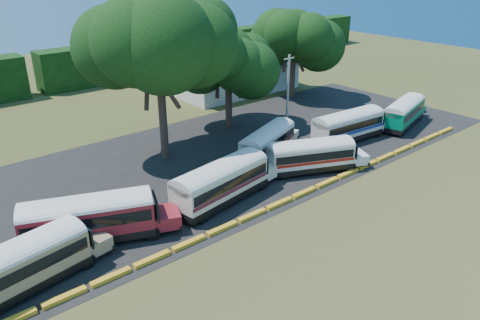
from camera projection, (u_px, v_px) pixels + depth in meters
ground at (300, 204)px, 38.89m from camera, size 160.00×160.00×0.00m
asphalt_strip at (222, 157)px, 47.89m from camera, size 64.00×24.00×0.02m
curb at (292, 198)px, 39.53m from camera, size 53.70×0.45×0.30m
terminal_building at (237, 78)px, 69.67m from camera, size 19.00×9.00×4.00m
treeline_backdrop at (72, 69)px, 71.35m from camera, size 130.00×4.00×6.00m
bus_beige at (20, 264)px, 28.19m from camera, size 10.64×4.32×3.40m
bus_red at (92, 216)px, 33.04m from camera, size 11.22×6.62×3.62m
bus_cream_west at (222, 180)px, 38.42m from camera, size 11.23×4.38×3.60m
bus_cream_east at (268, 140)px, 47.24m from camera, size 9.85×5.60×3.17m
bus_white_red at (312, 154)px, 43.96m from camera, size 9.94×6.23×3.23m
bus_white_blue at (349, 124)px, 51.24m from camera, size 10.67×3.50×3.45m
bus_teal at (404, 111)px, 55.62m from camera, size 10.39×4.98×3.32m
tree_west at (157, 39)px, 43.20m from camera, size 11.68×11.68×16.14m
tree_center at (228, 57)px, 53.10m from camera, size 8.85×8.85×11.64m
tree_east at (294, 36)px, 64.86m from camera, size 9.80×9.80×12.24m
utility_pole at (288, 90)px, 55.00m from camera, size 1.60×0.30×8.51m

